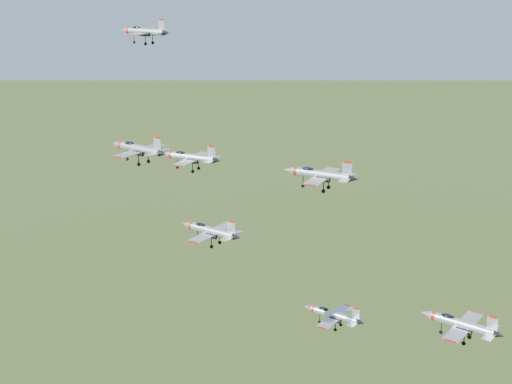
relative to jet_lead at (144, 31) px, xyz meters
The scene contains 7 objects.
jet_lead is the anchor object (origin of this frame).
jet_left_high 31.16m from the jet_lead, 34.71° to the right, with size 11.97×9.94×3.20m.
jet_right_high 40.28m from the jet_lead, 54.01° to the right, with size 11.45×9.52×3.06m.
jet_left_low 47.08m from the jet_lead, ahead, with size 13.73×11.35×3.67m.
jet_right_low 53.85m from the jet_lead, 41.58° to the right, with size 10.86×9.00×2.90m.
jet_trail 66.24m from the jet_lead, 17.24° to the right, with size 11.20×9.25×3.00m.
jet_extra 80.21m from the jet_lead, ahead, with size 13.96×11.61×3.73m.
Camera 1 is at (68.12, -97.70, 159.26)m, focal length 50.00 mm.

